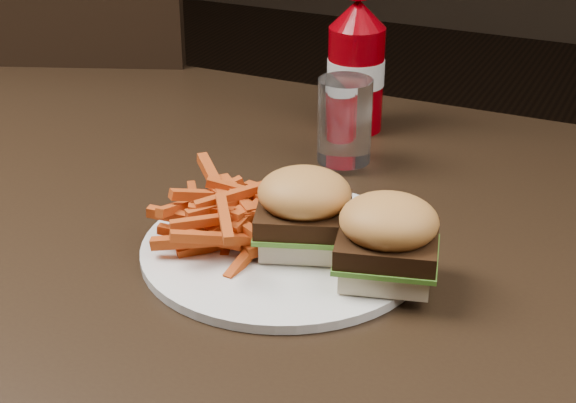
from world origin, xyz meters
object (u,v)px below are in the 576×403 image
at_px(chair_far, 101,196).
at_px(tumbler, 345,121).
at_px(dining_table, 229,227).
at_px(plate, 283,249).
at_px(ketchup_bottle, 355,83).

bearing_deg(chair_far, tumbler, 128.90).
height_order(dining_table, plate, plate).
distance_m(chair_far, ketchup_bottle, 0.74).
bearing_deg(ketchup_bottle, plate, -80.12).
bearing_deg(chair_far, plate, 117.25).
xyz_separation_m(dining_table, plate, (0.09, -0.06, 0.03)).
height_order(chair_far, plate, plate).
bearing_deg(chair_far, ketchup_bottle, 136.52).
bearing_deg(tumbler, ketchup_bottle, 105.48).
bearing_deg(tumbler, chair_far, 151.00).
distance_m(dining_table, ketchup_bottle, 0.28).
height_order(dining_table, chair_far, dining_table).
height_order(chair_far, ketchup_bottle, ketchup_bottle).
relative_size(plate, ketchup_bottle, 1.92).
height_order(plate, ketchup_bottle, ketchup_bottle).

